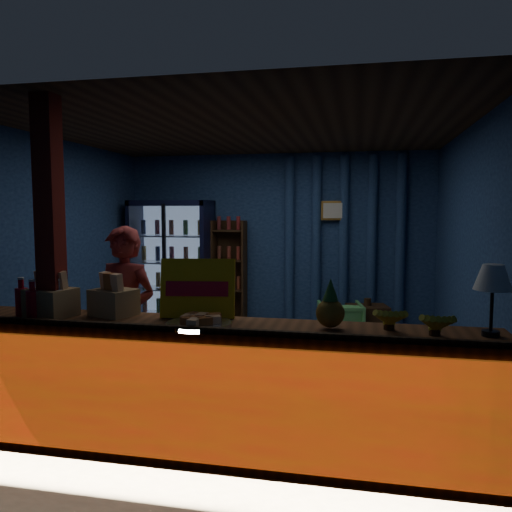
{
  "coord_description": "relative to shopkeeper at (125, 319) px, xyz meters",
  "views": [
    {
      "loc": [
        1.21,
        -5.24,
        1.75
      ],
      "look_at": [
        0.17,
        -0.2,
        1.28
      ],
      "focal_mm": 35.0,
      "sensor_mm": 36.0,
      "label": 1
    }
  ],
  "objects": [
    {
      "name": "pastry_tray",
      "position": [
        0.91,
        -0.69,
        0.17
      ],
      "size": [
        0.46,
        0.46,
        0.08
      ],
      "color": "silver",
      "rests_on": "counter"
    },
    {
      "name": "pineapple",
      "position": [
        1.8,
        -0.59,
        0.28
      ],
      "size": [
        0.19,
        0.19,
        0.34
      ],
      "color": "#8A5E19",
      "rests_on": "counter"
    },
    {
      "name": "soda_bottles",
      "position": [
        -0.37,
        -0.66,
        0.26
      ],
      "size": [
        0.4,
        0.17,
        0.3
      ],
      "color": "red",
      "rests_on": "counter"
    },
    {
      "name": "bottle_shelf",
      "position": [
        0.07,
        3.35,
        -0.01
      ],
      "size": [
        0.5,
        0.28,
        1.6
      ],
      "color": "#392312",
      "rests_on": "ground"
    },
    {
      "name": "green_chair",
      "position": [
        1.76,
        2.72,
        -0.54
      ],
      "size": [
        0.66,
        0.68,
        0.53
      ],
      "primitive_type": "imported",
      "rotation": [
        0.0,
        0.0,
        3.32
      ],
      "color": "#61C262",
      "rests_on": "ground"
    },
    {
      "name": "room_walls",
      "position": [
        0.77,
        1.3,
        0.76
      ],
      "size": [
        4.6,
        4.6,
        4.6
      ],
      "color": "navy",
      "rests_on": "ground"
    },
    {
      "name": "snack_box_left",
      "position": [
        -0.3,
        -0.6,
        0.26
      ],
      "size": [
        0.38,
        0.33,
        0.35
      ],
      "color": "tan",
      "rests_on": "counter"
    },
    {
      "name": "yellow_sign",
      "position": [
        0.81,
        -0.44,
        0.36
      ],
      "size": [
        0.57,
        0.19,
        0.44
      ],
      "color": "#DFA70B",
      "rests_on": "counter"
    },
    {
      "name": "curtain_folds",
      "position": [
        1.77,
        3.44,
        0.49
      ],
      "size": [
        1.74,
        0.14,
        2.5
      ],
      "color": "navy",
      "rests_on": "room_walls"
    },
    {
      "name": "snack_box_centre",
      "position": [
        0.15,
        -0.48,
        0.26
      ],
      "size": [
        0.38,
        0.35,
        0.33
      ],
      "color": "tan",
      "rests_on": "counter"
    },
    {
      "name": "side_table",
      "position": [
        2.11,
        2.8,
        -0.56
      ],
      "size": [
        0.6,
        0.49,
        0.58
      ],
      "color": "#392312",
      "rests_on": "ground"
    },
    {
      "name": "support_post",
      "position": [
        -0.28,
        -0.6,
        0.49
      ],
      "size": [
        0.16,
        0.16,
        2.6
      ],
      "primitive_type": "cube",
      "color": "maroon",
      "rests_on": "ground"
    },
    {
      "name": "counter",
      "position": [
        0.77,
        -0.61,
        -0.33
      ],
      "size": [
        4.4,
        0.57,
        0.99
      ],
      "color": "brown",
      "rests_on": "ground"
    },
    {
      "name": "framed_picture",
      "position": [
        1.62,
        3.39,
        0.94
      ],
      "size": [
        0.36,
        0.04,
        0.28
      ],
      "color": "#BA832E",
      "rests_on": "room_walls"
    },
    {
      "name": "shopkeeper",
      "position": [
        0.0,
        0.0,
        0.0
      ],
      "size": [
        0.64,
        0.47,
        1.62
      ],
      "primitive_type": "imported",
      "rotation": [
        0.0,
        0.0,
        -0.15
      ],
      "color": "maroon",
      "rests_on": "ground"
    },
    {
      "name": "banana_bunches",
      "position": [
        2.33,
        -0.62,
        0.23
      ],
      "size": [
        0.53,
        0.31,
        0.18
      ],
      "color": "yellow",
      "rests_on": "counter"
    },
    {
      "name": "beverage_cooler",
      "position": [
        -0.78,
        3.21,
        0.12
      ],
      "size": [
        1.2,
        0.62,
        1.9
      ],
      "color": "black",
      "rests_on": "ground"
    },
    {
      "name": "table_lamp",
      "position": [
        2.82,
        -0.58,
        0.5
      ],
      "size": [
        0.24,
        0.24,
        0.46
      ],
      "color": "black",
      "rests_on": "counter"
    },
    {
      "name": "ground",
      "position": [
        0.77,
        1.3,
        -0.81
      ],
      "size": [
        4.6,
        4.6,
        0.0
      ],
      "primitive_type": "plane",
      "color": "#515154",
      "rests_on": "ground"
    }
  ]
}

